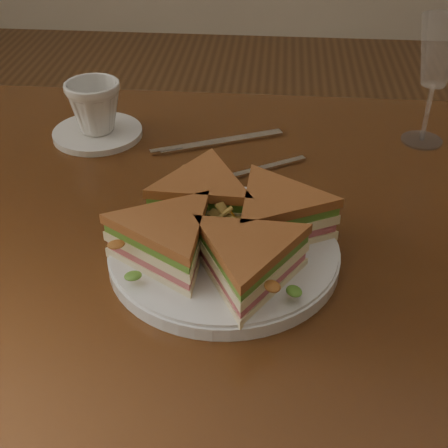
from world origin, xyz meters
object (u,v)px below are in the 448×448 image
object	(u,v)px
table	(235,278)
saucer	(98,133)
spoon	(222,178)
wine_glass	(439,55)
knife	(213,143)
coffee_cup	(94,107)
sandwich_wedges	(224,228)
plate	(224,253)

from	to	relation	value
table	saucer	bearing A→B (deg)	137.79
spoon	wine_glass	distance (m)	0.36
spoon	knife	world-z (taller)	spoon
knife	coffee_cup	size ratio (longest dim) A/B	2.35
wine_glass	saucer	distance (m)	0.53
sandwich_wedges	knife	bearing A→B (deg)	98.40
table	coffee_cup	bearing A→B (deg)	137.79
knife	saucer	world-z (taller)	saucer
table	spoon	size ratio (longest dim) A/B	7.36
coffee_cup	saucer	bearing A→B (deg)	0.00
table	plate	world-z (taller)	plate
table	knife	xyz separation A→B (m)	(-0.05, 0.20, 0.10)
knife	coffee_cup	world-z (taller)	coffee_cup
sandwich_wedges	spoon	xyz separation A→B (m)	(-0.02, 0.18, -0.04)
plate	wine_glass	size ratio (longest dim) A/B	1.39
saucer	coffee_cup	size ratio (longest dim) A/B	1.64
table	knife	bearing A→B (deg)	103.90
wine_glass	saucer	bearing A→B (deg)	-177.10
knife	coffee_cup	xyz separation A→B (m)	(-0.19, 0.01, 0.05)
wine_glass	coffee_cup	size ratio (longest dim) A/B	2.27
table	knife	world-z (taller)	knife
knife	saucer	size ratio (longest dim) A/B	1.43
table	saucer	world-z (taller)	saucer
coffee_cup	wine_glass	bearing A→B (deg)	-0.90
sandwich_wedges	spoon	size ratio (longest dim) A/B	1.95
table	saucer	xyz separation A→B (m)	(-0.24, 0.21, 0.10)
wine_glass	sandwich_wedges	bearing A→B (deg)	-131.23
plate	saucer	distance (m)	0.37
sandwich_wedges	wine_glass	distance (m)	0.44
plate	coffee_cup	bearing A→B (deg)	127.50
table	saucer	distance (m)	0.33
table	wine_glass	xyz separation A→B (m)	(0.28, 0.24, 0.24)
sandwich_wedges	coffee_cup	size ratio (longest dim) A/B	3.70
plate	spoon	bearing A→B (deg)	96.01
spoon	wine_glass	size ratio (longest dim) A/B	0.84
sandwich_wedges	saucer	xyz separation A→B (m)	(-0.23, 0.30, -0.04)
plate	wine_glass	distance (m)	0.45
table	coffee_cup	xyz separation A→B (m)	(-0.24, 0.21, 0.15)
spoon	wine_glass	world-z (taller)	wine_glass
plate	sandwich_wedges	distance (m)	0.04
spoon	saucer	distance (m)	0.24
wine_glass	coffee_cup	distance (m)	0.52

